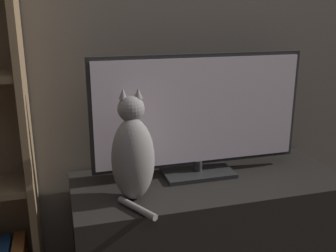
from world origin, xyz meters
name	(u,v)px	position (x,y,z in m)	size (l,w,h in m)	color
wall_back	(191,9)	(0.00, 1.22, 1.30)	(4.80, 0.05, 2.60)	#60564C
tv_stand	(208,225)	(0.00, 0.90, 0.25)	(1.33, 0.55, 0.50)	black
tv	(199,115)	(-0.04, 0.98, 0.81)	(1.05, 0.21, 0.60)	black
cat	(133,154)	(-0.40, 0.81, 0.71)	(0.20, 0.32, 0.49)	gray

